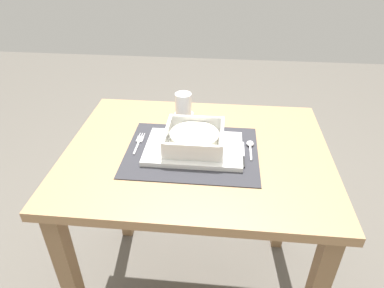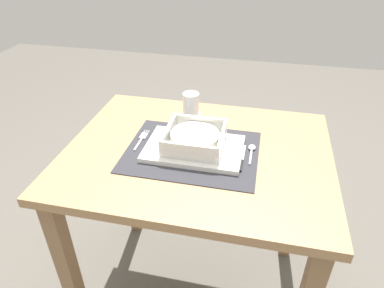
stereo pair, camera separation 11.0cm
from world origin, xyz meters
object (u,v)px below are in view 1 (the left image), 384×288
Objects in this scene: fork at (139,142)px; spoon at (250,145)px; porridge_bowl at (194,139)px; butter_knife at (242,156)px; dining_table at (197,179)px; condiment_saucer at (184,113)px; drinking_glass at (183,107)px.

fork is 1.20× the size of spoon.
porridge_bowl is 0.16m from butter_knife.
dining_table is at bearing -166.52° from spoon.
condiment_saucer is at bearing 58.56° from fork.
dining_table is 0.28m from drinking_glass.
condiment_saucer is at bearing 145.53° from spoon.
spoon reaches higher than fork.
porridge_bowl reaches higher than spoon.
dining_table is 0.22m from spoon.
dining_table is 0.20m from butter_knife.
porridge_bowl is 0.19m from fork.
spoon reaches higher than dining_table.
spoon is at bearing 9.25° from dining_table.
fork is 1.33× the size of drinking_glass.
drinking_glass reaches higher than butter_knife.
dining_table is at bearing -4.74° from fork.
condiment_saucer is (-0.22, 0.25, 0.00)m from butter_knife.
porridge_bowl is at bearing -5.79° from fork.
spoon is 1.11× the size of drinking_glass.
butter_knife is 1.98× the size of condiment_saucer.
butter_knife is at bearing -10.77° from porridge_bowl.
butter_knife is (0.15, -0.03, -0.04)m from porridge_bowl.
condiment_saucer is at bearing 107.41° from dining_table.
fork is (-0.19, 0.02, -0.04)m from porridge_bowl.
spoon is at bearing 69.87° from butter_knife.
drinking_glass is at bearing 57.39° from fork.
drinking_glass is at bearing -93.03° from condiment_saucer.
fork is at bearing -123.24° from drinking_glass.
butter_knife is (0.15, -0.03, 0.13)m from dining_table.
butter_knife is at bearing -12.42° from dining_table.
dining_table is 6.08× the size of butter_knife.
drinking_glass is at bearing 135.32° from butter_knife.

